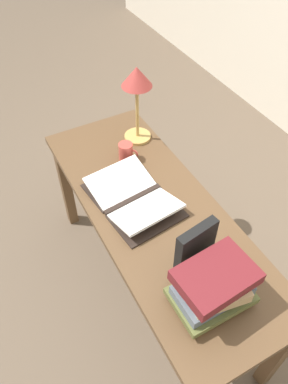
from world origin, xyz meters
The scene contains 7 objects.
ground_plane centered at (0.00, 0.00, 0.00)m, with size 12.00×12.00×0.00m, color brown.
reading_desk centered at (0.00, 0.00, 0.62)m, with size 1.55×0.58×0.73m.
open_book centered at (-0.10, -0.07, 0.75)m, with size 0.50×0.37×0.07m.
book_stack_tall centered at (0.50, -0.04, 0.83)m, with size 0.23×0.30×0.21m.
book_standing_upright centered at (0.34, -0.02, 0.86)m, with size 0.07×0.19×0.25m.
reading_lamp centered at (-0.52, 0.18, 1.06)m, with size 0.16×0.16×0.44m.
coffee_mug centered at (-0.39, 0.04, 0.78)m, with size 0.09×0.09×0.10m.
Camera 1 is at (0.99, -0.59, 2.08)m, focal length 35.00 mm.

